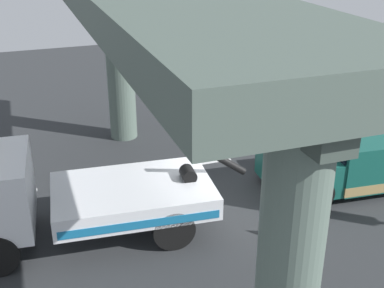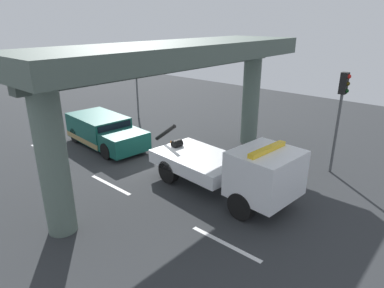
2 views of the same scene
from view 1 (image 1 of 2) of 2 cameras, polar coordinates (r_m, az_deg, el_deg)
ground_plane at (r=13.68m, az=3.86°, el=-7.36°), size 60.00×40.00×0.10m
lane_stripe_west at (r=18.55m, az=17.80°, el=0.50°), size 2.60×0.16×0.01m
lane_stripe_mid at (r=15.86m, az=0.05°, el=-2.38°), size 2.60×0.16×0.01m
tow_truck_white at (r=12.25m, az=-15.73°, el=-5.59°), size 7.33×2.88×2.46m
towed_van_green at (r=15.29m, az=18.69°, el=-1.58°), size 5.36×2.59×1.58m
overpass_structure at (r=11.37m, az=-2.68°, el=12.49°), size 3.60×13.34×5.72m
traffic_cone_orange at (r=12.51m, az=10.10°, el=-9.12°), size 0.54×0.54×0.65m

